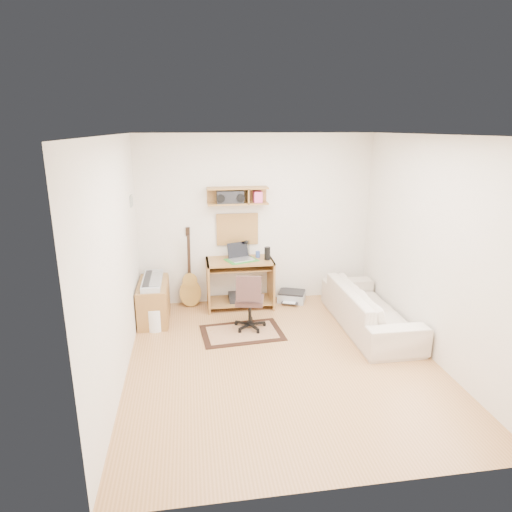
{
  "coord_description": "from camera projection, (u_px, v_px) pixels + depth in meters",
  "views": [
    {
      "loc": [
        -1.01,
        -4.66,
        2.68
      ],
      "look_at": [
        -0.15,
        1.05,
        1.0
      ],
      "focal_mm": 31.17,
      "sensor_mm": 36.0,
      "label": 1
    }
  ],
  "objects": [
    {
      "name": "speaker",
      "position": [
        267.0,
        253.0,
        6.68
      ],
      "size": [
        0.09,
        0.09,
        0.2
      ],
      "primitive_type": "cylinder",
      "color": "black",
      "rests_on": "desk"
    },
    {
      "name": "task_chair",
      "position": [
        250.0,
        301.0,
        6.04
      ],
      "size": [
        0.5,
        0.5,
        0.82
      ],
      "primitive_type": null,
      "rotation": [
        0.0,
        0.0,
        -0.22
      ],
      "color": "#3C2823",
      "rests_on": "floor"
    },
    {
      "name": "pencil_cup",
      "position": [
        258.0,
        254.0,
        6.82
      ],
      "size": [
        0.07,
        0.07,
        0.1
      ],
      "primitive_type": "cylinder",
      "color": "#334E9B",
      "rests_on": "desk"
    },
    {
      "name": "sofa",
      "position": [
        370.0,
        301.0,
        6.08
      ],
      "size": [
        0.57,
        1.97,
        0.77
      ],
      "primitive_type": "imported",
      "rotation": [
        0.0,
        0.0,
        1.57
      ],
      "color": "beige",
      "rests_on": "floor"
    },
    {
      "name": "laptop",
      "position": [
        241.0,
        252.0,
        6.65
      ],
      "size": [
        0.43,
        0.43,
        0.26
      ],
      "primitive_type": null,
      "rotation": [
        0.0,
        0.0,
        0.36
      ],
      "color": "silver",
      "rests_on": "desk"
    },
    {
      "name": "waste_basket",
      "position": [
        155.0,
        319.0,
        6.08
      ],
      "size": [
        0.33,
        0.33,
        0.31
      ],
      "primitive_type": "cylinder",
      "rotation": [
        0.0,
        0.0,
        -0.32
      ],
      "color": "white",
      "rests_on": "floor"
    },
    {
      "name": "boombox",
      "position": [
        230.0,
        197.0,
        6.56
      ],
      "size": [
        0.39,
        0.18,
        0.2
      ],
      "primitive_type": "cube",
      "color": "black",
      "rests_on": "wall_shelf"
    },
    {
      "name": "ceiling",
      "position": [
        286.0,
        134.0,
        4.59
      ],
      "size": [
        3.6,
        4.0,
        0.01
      ],
      "primitive_type": "cube",
      "color": "white",
      "rests_on": "ground"
    },
    {
      "name": "rug",
      "position": [
        242.0,
        333.0,
        6.0
      ],
      "size": [
        1.13,
        0.81,
        0.01
      ],
      "primitive_type": "cube",
      "rotation": [
        0.0,
        0.0,
        0.09
      ],
      "color": "tan",
      "rests_on": "floor"
    },
    {
      "name": "cabinet",
      "position": [
        154.0,
        301.0,
        6.37
      ],
      "size": [
        0.4,
        0.9,
        0.55
      ],
      "primitive_type": "cube",
      "color": "olive",
      "rests_on": "floor"
    },
    {
      "name": "wall_shelf",
      "position": [
        238.0,
        196.0,
        6.58
      ],
      "size": [
        0.9,
        0.25,
        0.26
      ],
      "primitive_type": "cube",
      "color": "olive",
      "rests_on": "back_wall"
    },
    {
      "name": "printer",
      "position": [
        292.0,
        296.0,
        7.09
      ],
      "size": [
        0.51,
        0.46,
        0.16
      ],
      "primitive_type": "cube",
      "rotation": [
        0.0,
        0.0,
        -0.38
      ],
      "color": "#A5A8AA",
      "rests_on": "floor"
    },
    {
      "name": "music_keyboard",
      "position": [
        152.0,
        281.0,
        6.29
      ],
      "size": [
        0.26,
        0.83,
        0.07
      ],
      "primitive_type": "cube",
      "color": "#B2B5BA",
      "rests_on": "cabinet"
    },
    {
      "name": "right_wall",
      "position": [
        434.0,
        249.0,
        5.21
      ],
      "size": [
        0.01,
        4.0,
        2.6
      ],
      "primitive_type": "cube",
      "color": "silver",
      "rests_on": "ground"
    },
    {
      "name": "cork_board",
      "position": [
        237.0,
        229.0,
        6.82
      ],
      "size": [
        0.64,
        0.03,
        0.49
      ],
      "primitive_type": "cube",
      "color": "#AF7957",
      "rests_on": "back_wall"
    },
    {
      "name": "guitar",
      "position": [
        189.0,
        268.0,
        6.76
      ],
      "size": [
        0.35,
        0.24,
        1.24
      ],
      "primitive_type": null,
      "rotation": [
        0.0,
        0.0,
        0.1
      ],
      "color": "#B88938",
      "rests_on": "floor"
    },
    {
      "name": "floor",
      "position": [
        281.0,
        360.0,
        5.32
      ],
      "size": [
        3.6,
        4.0,
        0.01
      ],
      "primitive_type": "cube",
      "color": "#B9824D",
      "rests_on": "ground"
    },
    {
      "name": "desk",
      "position": [
        240.0,
        283.0,
        6.8
      ],
      "size": [
        1.0,
        0.55,
        0.75
      ],
      "primitive_type": null,
      "color": "olive",
      "rests_on": "floor"
    },
    {
      "name": "back_wall",
      "position": [
        256.0,
        220.0,
        6.85
      ],
      "size": [
        3.6,
        0.01,
        2.6
      ],
      "primitive_type": "cube",
      "color": "silver",
      "rests_on": "ground"
    },
    {
      "name": "left_wall",
      "position": [
        116.0,
        263.0,
        4.69
      ],
      "size": [
        0.01,
        4.0,
        2.6
      ],
      "primitive_type": "cube",
      "color": "silver",
      "rests_on": "ground"
    },
    {
      "name": "desk_lamp",
      "position": [
        249.0,
        248.0,
        6.82
      ],
      "size": [
        0.09,
        0.09,
        0.27
      ],
      "primitive_type": null,
      "color": "black",
      "rests_on": "desk"
    },
    {
      "name": "wall_photo",
      "position": [
        131.0,
        201.0,
        6.0
      ],
      "size": [
        0.02,
        0.2,
        0.15
      ],
      "primitive_type": "cube",
      "color": "#4C8CBF",
      "rests_on": "left_wall"
    }
  ]
}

